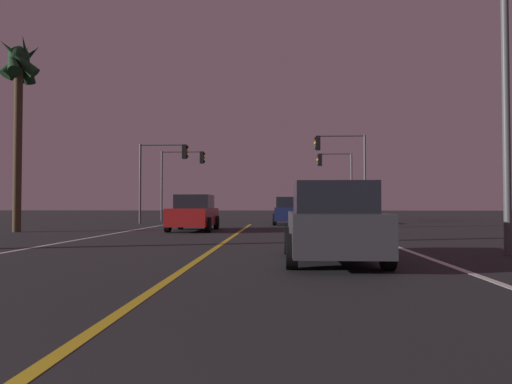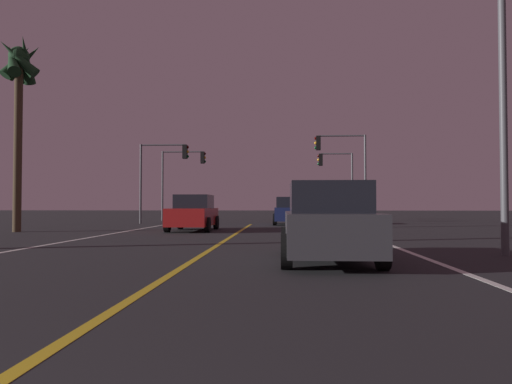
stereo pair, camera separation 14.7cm
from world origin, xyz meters
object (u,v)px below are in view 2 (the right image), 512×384
at_px(car_ahead_far, 289,211).
at_px(traffic_light_near_right, 341,158).
at_px(palm_tree_left_mid, 19,77).
at_px(traffic_light_far_right, 335,171).
at_px(car_lead_same_lane, 328,223).
at_px(traffic_light_near_left, 164,164).
at_px(street_lamp_right_near, 478,59).
at_px(traffic_light_far_left, 184,169).
at_px(car_oncoming, 193,213).

xyz_separation_m(car_ahead_far, traffic_light_near_right, (3.28, 0.67, 3.37)).
bearing_deg(palm_tree_left_mid, traffic_light_far_right, 42.65).
bearing_deg(car_lead_same_lane, traffic_light_far_right, -6.85).
xyz_separation_m(car_ahead_far, traffic_light_near_left, (-8.06, 0.67, 3.02)).
height_order(traffic_light_near_left, street_lamp_right_near, street_lamp_right_near).
distance_m(traffic_light_near_right, traffic_light_far_left, 12.53).
distance_m(traffic_light_near_left, traffic_light_far_left, 5.50).
bearing_deg(street_lamp_right_near, traffic_light_near_right, -86.54).
distance_m(traffic_light_far_left, palm_tree_left_mid, 15.68).
height_order(car_ahead_far, traffic_light_far_right, traffic_light_far_right).
xyz_separation_m(traffic_light_near_left, traffic_light_far_left, (0.08, 5.50, 0.13)).
height_order(car_ahead_far, traffic_light_far_left, traffic_light_far_left).
distance_m(car_ahead_far, street_lamp_right_near, 18.33).
bearing_deg(traffic_light_far_right, traffic_light_near_right, 87.39).
bearing_deg(traffic_light_near_left, traffic_light_far_left, 89.14).
bearing_deg(car_ahead_far, traffic_light_near_right, -78.53).
bearing_deg(traffic_light_near_left, traffic_light_far_right, 25.38).
relative_size(car_ahead_far, traffic_light_near_left, 0.84).
bearing_deg(car_lead_same_lane, traffic_light_near_right, -8.04).
distance_m(car_lead_same_lane, traffic_light_far_left, 26.57).
distance_m(traffic_light_near_left, traffic_light_far_right, 12.83).
xyz_separation_m(car_oncoming, palm_tree_left_mid, (-7.79, -1.44, 6.25)).
relative_size(traffic_light_near_right, street_lamp_right_near, 0.76).
height_order(traffic_light_near_left, traffic_light_far_right, traffic_light_near_left).
bearing_deg(street_lamp_right_near, car_ahead_far, -75.87).
height_order(car_ahead_far, traffic_light_near_right, traffic_light_near_right).
relative_size(car_lead_same_lane, traffic_light_far_left, 0.81).
xyz_separation_m(car_oncoming, traffic_light_near_right, (7.94, 7.77, 3.37)).
xyz_separation_m(car_ahead_far, traffic_light_far_left, (-7.98, 6.17, 3.16)).
bearing_deg(traffic_light_near_right, traffic_light_far_right, -92.61).
bearing_deg(traffic_light_near_left, car_oncoming, -66.32).
xyz_separation_m(traffic_light_near_right, palm_tree_left_mid, (-15.72, -9.21, 2.88)).
distance_m(car_oncoming, street_lamp_right_near, 14.22).
bearing_deg(palm_tree_left_mid, traffic_light_near_left, 64.58).
distance_m(car_ahead_far, traffic_light_far_right, 7.70).
relative_size(traffic_light_far_right, palm_tree_left_mid, 0.57).
bearing_deg(car_ahead_far, street_lamp_right_near, -165.87).
distance_m(car_ahead_far, car_oncoming, 8.50).
bearing_deg(car_lead_same_lane, traffic_light_near_left, 23.81).
relative_size(car_oncoming, traffic_light_near_right, 0.76).
xyz_separation_m(car_ahead_far, car_oncoming, (-4.66, -7.11, 0.00)).
relative_size(traffic_light_near_left, street_lamp_right_near, 0.69).
relative_size(traffic_light_near_right, traffic_light_near_left, 1.10).
distance_m(street_lamp_right_near, palm_tree_left_mid, 19.11).
bearing_deg(car_oncoming, traffic_light_near_left, -156.32).
relative_size(car_ahead_far, street_lamp_right_near, 0.58).
xyz_separation_m(traffic_light_far_right, traffic_light_far_left, (-11.51, 0.00, 0.19)).
bearing_deg(traffic_light_near_right, car_oncoming, 44.40).
distance_m(car_oncoming, traffic_light_near_left, 9.01).
bearing_deg(car_lead_same_lane, palm_tree_left_mid, 51.66).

